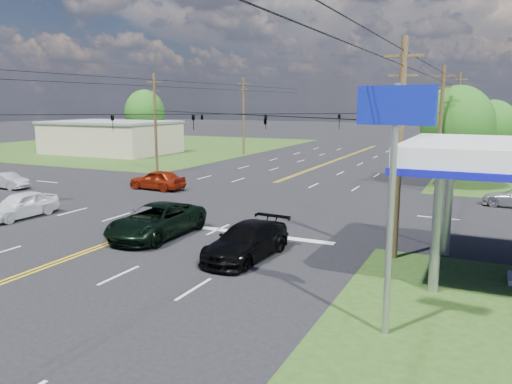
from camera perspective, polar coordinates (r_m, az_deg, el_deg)
The scene contains 21 objects.
ground at distance 35.61m, azimuth -2.91°, elevation -0.80°, with size 280.00×280.00×0.00m, color black.
grass_nw at distance 81.51m, azimuth -14.14°, elevation 5.14°, with size 46.00×48.00×0.03m, color #284014.
stop_bar at distance 26.44m, azimuth -1.51°, elevation -4.69°, with size 10.00×0.50×0.02m, color silver.
retail_nw at distance 70.53m, azimuth -16.20°, elevation 5.93°, with size 16.00×11.00×4.00m, color #C4B693.
pole_se at distance 22.17m, azimuth 16.07°, elevation 4.94°, with size 1.60×0.28×9.50m.
pole_nw at distance 49.59m, azimuth -11.43°, elevation 7.85°, with size 1.60×0.28×9.50m.
pole_ne at distance 40.00m, azimuth 20.31°, elevation 6.89°, with size 1.60×0.28×9.50m.
pole_left_far at distance 65.82m, azimuth -1.44°, elevation 8.81°, with size 1.60×0.28×10.00m.
pole_right_far at distance 58.93m, azimuth 22.02°, elevation 7.91°, with size 1.60×0.28×10.00m.
span_wire_signals at distance 34.96m, azimuth -3.00°, elevation 8.89°, with size 26.00×18.00×1.13m.
power_lines at distance 33.25m, azimuth -4.72°, elevation 13.29°, with size 26.04×100.00×0.64m.
tree_right_a at distance 42.92m, azimuth 22.01°, elevation 6.91°, with size 5.70×5.70×8.18m.
tree_right_b at distance 54.87m, azimuth 25.36°, elevation 6.55°, with size 4.94×4.94×7.09m.
tree_far_l at distance 79.38m, azimuth -12.61°, elevation 8.83°, with size 6.08×6.08×8.72m.
pickup_dkgreen at distance 26.03m, azimuth -11.31°, elevation -3.24°, with size 2.77×6.01×1.67m, color black.
suv_black at distance 22.11m, azimuth -1.09°, elevation -5.64°, with size 2.14×5.27×1.53m, color black.
pickup_white at distance 32.84m, azimuth -25.27°, elevation -1.34°, with size 1.83×4.55×1.55m, color white.
sedan_silver at distance 44.46m, azimuth -26.56°, elevation 1.17°, with size 1.35×3.88×1.28m, color silver.
sedan_red at distance 40.05m, azimuth -11.21°, elevation 1.39°, with size 1.86×4.61×1.57m, color maroon.
polesign_se at distance 14.42m, azimuth 15.52°, elevation 5.42°, with size 2.16×0.49×7.32m.
polesign_ne at distance 44.73m, azimuth 20.97°, elevation 8.64°, with size 2.17×0.55×7.85m.
Camera 1 is at (16.51, -18.80, 6.81)m, focal length 35.00 mm.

